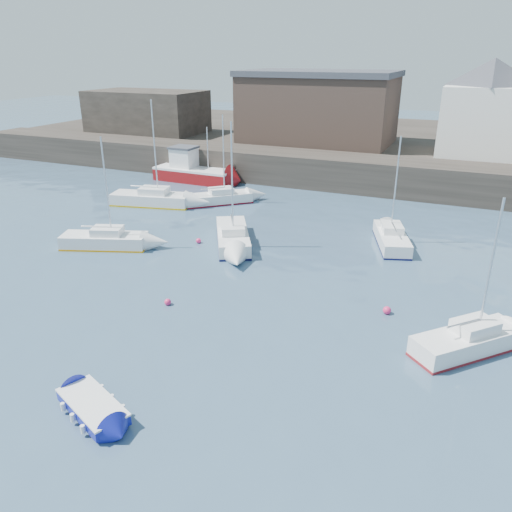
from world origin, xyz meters
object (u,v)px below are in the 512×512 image
at_px(blue_dinghy, 93,407).
at_px(sailboat_c, 469,341).
at_px(sailboat_b, 233,236).
at_px(buoy_mid, 387,314).
at_px(sailboat_h, 219,198).
at_px(buoy_near, 168,305).
at_px(sailboat_a, 105,240).
at_px(sailboat_e, 152,199).
at_px(sailboat_f, 392,238).
at_px(buoy_far, 199,243).
at_px(fishing_boat, 193,170).

distance_m(blue_dinghy, sailboat_c, 15.73).
distance_m(sailboat_b, buoy_mid, 12.87).
height_order(sailboat_h, buoy_near, sailboat_h).
xyz_separation_m(sailboat_a, sailboat_e, (-2.92, 9.69, 0.05)).
relative_size(blue_dinghy, sailboat_a, 0.47).
bearing_deg(sailboat_f, blue_dinghy, -107.67).
distance_m(sailboat_f, buoy_near, 16.36).
relative_size(buoy_near, buoy_far, 0.99).
distance_m(sailboat_f, buoy_mid, 10.06).
bearing_deg(sailboat_e, buoy_mid, -27.59).
bearing_deg(fishing_boat, buoy_mid, -41.62).
height_order(sailboat_h, buoy_mid, sailboat_h).
bearing_deg(sailboat_e, buoy_near, -53.07).
xyz_separation_m(blue_dinghy, sailboat_b, (-3.05, 17.75, 0.20)).
bearing_deg(buoy_mid, sailboat_h, 139.92).
relative_size(sailboat_a, buoy_mid, 17.85).
distance_m(fishing_boat, sailboat_f, 24.13).
xyz_separation_m(buoy_near, buoy_mid, (10.62, 3.59, 0.00)).
distance_m(sailboat_a, buoy_near, 9.97).
distance_m(fishing_boat, sailboat_c, 35.16).
bearing_deg(buoy_near, blue_dinghy, -75.12).
distance_m(fishing_boat, sailboat_e, 9.18).
height_order(sailboat_a, sailboat_e, sailboat_e).
distance_m(sailboat_b, buoy_far, 2.43).
height_order(fishing_boat, sailboat_e, sailboat_e).
xyz_separation_m(sailboat_b, buoy_mid, (11.46, -5.84, -0.54)).
distance_m(sailboat_c, sailboat_e, 29.08).
xyz_separation_m(sailboat_a, buoy_near, (8.39, -5.36, -0.52)).
bearing_deg(blue_dinghy, sailboat_b, 99.74).
bearing_deg(sailboat_e, sailboat_c, -27.64).
relative_size(blue_dinghy, sailboat_c, 0.50).
xyz_separation_m(sailboat_c, sailboat_h, (-20.74, 16.27, -0.04)).
height_order(sailboat_c, buoy_far, sailboat_c).
bearing_deg(buoy_far, sailboat_e, 141.97).
bearing_deg(fishing_boat, buoy_far, -58.69).
bearing_deg(buoy_far, fishing_boat, 121.31).
height_order(sailboat_e, sailboat_h, sailboat_e).
distance_m(buoy_near, buoy_mid, 11.21).
bearing_deg(sailboat_a, sailboat_h, 80.48).
bearing_deg(sailboat_f, buoy_near, -124.12).
bearing_deg(buoy_far, sailboat_f, 22.07).
relative_size(sailboat_h, buoy_near, 21.11).
xyz_separation_m(fishing_boat, buoy_near, (12.50, -24.13, -1.06)).
bearing_deg(blue_dinghy, buoy_near, 104.88).
height_order(sailboat_c, sailboat_e, sailboat_e).
height_order(blue_dinghy, sailboat_f, sailboat_f).
distance_m(sailboat_c, sailboat_h, 26.36).
bearing_deg(sailboat_f, sailboat_b, -157.71).
bearing_deg(buoy_near, buoy_mid, 18.67).
bearing_deg(sailboat_c, buoy_near, -173.86).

